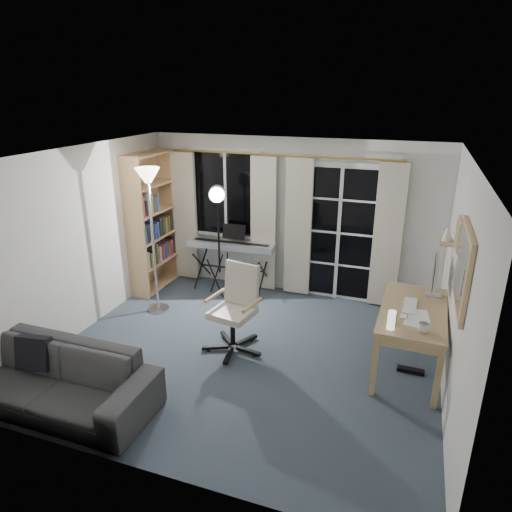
{
  "coord_description": "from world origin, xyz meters",
  "views": [
    {
      "loc": [
        1.73,
        -4.52,
        3.06
      ],
      "look_at": [
        0.02,
        0.35,
        1.15
      ],
      "focal_mm": 32.0,
      "sensor_mm": 36.0,
      "label": 1
    }
  ],
  "objects": [
    {
      "name": "bookshelf",
      "position": [
        -2.13,
        1.41,
        1.03
      ],
      "size": [
        0.35,
        1.01,
        2.17
      ],
      "rotation": [
        0.0,
        0.0,
        -0.0
      ],
      "color": "tan",
      "rests_on": "floor"
    },
    {
      "name": "mug",
      "position": [
        1.98,
        -0.15,
        0.81
      ],
      "size": [
        0.13,
        0.1,
        0.12
      ],
      "primitive_type": "imported",
      "rotation": [
        0.0,
        0.0,
        -0.03
      ],
      "color": "silver",
      "rests_on": "desk"
    },
    {
      "name": "desk_clutter",
      "position": [
        1.81,
        0.12,
        0.59
      ],
      "size": [
        0.46,
        0.85,
        0.95
      ],
      "rotation": [
        0.0,
        0.0,
        -0.03
      ],
      "color": "white",
      "rests_on": "desk"
    },
    {
      "name": "office_chair",
      "position": [
        -0.15,
        0.15,
        0.64
      ],
      "size": [
        0.74,
        0.74,
        1.08
      ],
      "rotation": [
        0.0,
        0.0,
        -0.18
      ],
      "color": "black",
      "rests_on": "floor"
    },
    {
      "name": "sofa",
      "position": [
        -1.49,
        -1.55,
        0.41
      ],
      "size": [
        2.11,
        0.62,
        0.83
      ],
      "rotation": [
        0.0,
        0.0,
        -0.0
      ],
      "color": "#323235",
      "rests_on": "floor"
    },
    {
      "name": "framed_print",
      "position": [
        2.23,
        0.55,
        1.6
      ],
      "size": [
        0.03,
        0.42,
        0.32
      ],
      "color": "tan",
      "rests_on": "floor"
    },
    {
      "name": "monitor",
      "position": [
        2.08,
        0.8,
        1.03
      ],
      "size": [
        0.18,
        0.54,
        0.47
      ],
      "rotation": [
        0.0,
        0.0,
        -0.03
      ],
      "color": "silver",
      "rests_on": "desk"
    },
    {
      "name": "torchiere_lamp",
      "position": [
        -1.62,
        0.67,
        1.67
      ],
      "size": [
        0.33,
        0.33,
        2.08
      ],
      "rotation": [
        0.0,
        0.0,
        -0.02
      ],
      "color": "#B2B2B7",
      "rests_on": "floor"
    },
    {
      "name": "wall_shelf",
      "position": [
        2.16,
        1.05,
        1.41
      ],
      "size": [
        0.16,
        0.3,
        0.18
      ],
      "color": "tan",
      "rests_on": "floor"
    },
    {
      "name": "floor",
      "position": [
        0.0,
        0.0,
        -0.01
      ],
      "size": [
        4.5,
        4.0,
        0.02
      ],
      "primitive_type": "cube",
      "color": "#394653",
      "rests_on": "ground"
    },
    {
      "name": "curtains",
      "position": [
        -0.14,
        1.88,
        1.09
      ],
      "size": [
        3.6,
        0.07,
        2.13
      ],
      "color": "gold",
      "rests_on": "floor"
    },
    {
      "name": "wall_mirror",
      "position": [
        2.22,
        -0.35,
        1.55
      ],
      "size": [
        0.04,
        0.94,
        0.74
      ],
      "color": "tan",
      "rests_on": "floor"
    },
    {
      "name": "keyboard_piano",
      "position": [
        -0.86,
        1.7,
        0.75
      ],
      "size": [
        1.38,
        0.7,
        0.99
      ],
      "rotation": [
        0.0,
        0.0,
        0.04
      ],
      "color": "black",
      "rests_on": "floor"
    },
    {
      "name": "window",
      "position": [
        -1.05,
        1.97,
        1.5
      ],
      "size": [
        1.2,
        0.08,
        1.4
      ],
      "color": "white",
      "rests_on": "floor"
    },
    {
      "name": "french_door",
      "position": [
        0.75,
        1.97,
        1.03
      ],
      "size": [
        1.32,
        0.09,
        2.11
      ],
      "color": "white",
      "rests_on": "floor"
    },
    {
      "name": "desk",
      "position": [
        1.88,
        0.35,
        0.66
      ],
      "size": [
        0.75,
        1.42,
        0.75
      ],
      "rotation": [
        0.0,
        0.0,
        -0.03
      ],
      "color": "tan",
      "rests_on": "floor"
    },
    {
      "name": "studio_light",
      "position": [
        -0.93,
        1.35,
        1.44
      ],
      "size": [
        0.4,
        0.41,
        1.79
      ],
      "rotation": [
        0.0,
        0.0,
        0.36
      ],
      "color": "black",
      "rests_on": "floor"
    }
  ]
}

